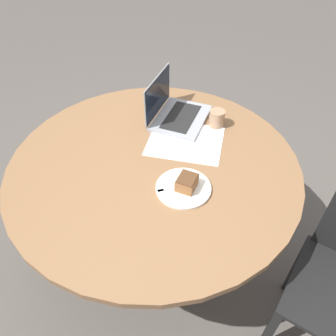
{
  "coord_description": "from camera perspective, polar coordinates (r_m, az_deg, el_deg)",
  "views": [
    {
      "loc": [
        -0.2,
        1.08,
        1.73
      ],
      "look_at": [
        -0.07,
        0.08,
        0.76
      ],
      "focal_mm": 35.0,
      "sensor_mm": 36.0,
      "label": 1
    }
  ],
  "objects": [
    {
      "name": "ground_plane",
      "position": [
        2.05,
        -1.85,
        -13.86
      ],
      "size": [
        12.0,
        12.0,
        0.0
      ],
      "primitive_type": "plane",
      "color": "#4C4742"
    },
    {
      "name": "laptop",
      "position": [
        1.73,
        1.3,
        9.64
      ],
      "size": [
        0.33,
        0.38,
        0.22
      ],
      "rotation": [
        0.0,
        0.0,
        7.61
      ],
      "color": "gray",
      "rests_on": "dining_table"
    },
    {
      "name": "fork",
      "position": [
        1.35,
        0.85,
        -3.51
      ],
      "size": [
        0.17,
        0.09,
        0.0
      ],
      "rotation": [
        0.0,
        0.0,
        6.7
      ],
      "color": "silver",
      "rests_on": "plate"
    },
    {
      "name": "cake_slice",
      "position": [
        1.34,
        3.3,
        -2.53
      ],
      "size": [
        0.1,
        0.11,
        0.05
      ],
      "rotation": [
        0.0,
        0.0,
        4.42
      ],
      "color": "brown",
      "rests_on": "plate"
    },
    {
      "name": "paper_document",
      "position": [
        1.6,
        3.04,
        4.75
      ],
      "size": [
        0.38,
        0.33,
        0.0
      ],
      "rotation": [
        0.0,
        0.0,
        -0.09
      ],
      "color": "white",
      "rests_on": "dining_table"
    },
    {
      "name": "dining_table",
      "position": [
        1.57,
        -2.35,
        -1.73
      ],
      "size": [
        1.32,
        1.32,
        0.72
      ],
      "color": "brown",
      "rests_on": "ground_plane"
    },
    {
      "name": "plate",
      "position": [
        1.37,
        2.7,
        -3.49
      ],
      "size": [
        0.23,
        0.23,
        0.01
      ],
      "color": "silver",
      "rests_on": "dining_table"
    },
    {
      "name": "coffee_glass",
      "position": [
        1.69,
        8.5,
        8.52
      ],
      "size": [
        0.08,
        0.08,
        0.09
      ],
      "color": "#997556",
      "rests_on": "dining_table"
    }
  ]
}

